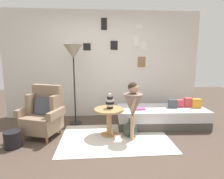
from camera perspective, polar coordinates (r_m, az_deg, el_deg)
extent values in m
plane|color=#4C3D33|center=(3.15, -1.42, -18.62)|extent=(12.00, 12.00, 0.00)
cube|color=silver|center=(4.72, -2.81, 7.52)|extent=(4.80, 0.10, 2.60)
cube|color=black|center=(4.66, -7.64, 12.79)|extent=(0.18, 0.02, 0.16)
cube|color=slate|center=(4.66, -7.64, 12.79)|extent=(0.14, 0.01, 0.13)
cube|color=black|center=(4.68, 0.63, 13.31)|extent=(0.17, 0.02, 0.22)
cube|color=#A1A1A0|center=(4.67, 0.63, 13.32)|extent=(0.13, 0.01, 0.17)
cube|color=olive|center=(4.79, 8.99, 8.31)|extent=(0.19, 0.02, 0.26)
cube|color=slate|center=(4.78, 9.00, 8.31)|extent=(0.15, 0.01, 0.20)
cube|color=black|center=(4.72, -2.45, 19.35)|extent=(0.14, 0.02, 0.27)
cube|color=beige|center=(4.71, -2.45, 19.36)|extent=(0.11, 0.01, 0.21)
cube|color=white|center=(4.80, 9.50, 13.06)|extent=(0.16, 0.02, 0.22)
cube|color=#A4A4A3|center=(4.79, 9.51, 13.06)|extent=(0.13, 0.01, 0.17)
cube|color=white|center=(4.82, 8.28, 18.39)|extent=(0.17, 0.02, 0.11)
cube|color=gray|center=(4.81, 8.29, 18.39)|extent=(0.14, 0.01, 0.08)
cube|color=white|center=(4.71, -13.11, 12.59)|extent=(0.16, 0.02, 0.21)
cube|color=#ACACA7|center=(4.70, -13.12, 12.59)|extent=(0.13, 0.01, 0.17)
cube|color=white|center=(4.76, 7.29, 14.47)|extent=(0.15, 0.02, 0.25)
cube|color=#B9B9B1|center=(4.76, 7.30, 14.48)|extent=(0.11, 0.01, 0.20)
cube|color=silver|center=(3.62, 0.92, -14.54)|extent=(2.00, 1.37, 0.01)
cylinder|color=#9E7042|center=(3.87, -25.28, -12.95)|extent=(0.04, 0.04, 0.12)
cylinder|color=#9E7042|center=(3.60, -19.25, -14.33)|extent=(0.04, 0.04, 0.12)
cylinder|color=#9E7042|center=(4.20, -21.27, -10.88)|extent=(0.04, 0.04, 0.12)
cylinder|color=#9E7042|center=(3.94, -15.51, -11.92)|extent=(0.04, 0.04, 0.12)
cube|color=#8C725B|center=(3.82, -20.54, -9.56)|extent=(0.75, 0.73, 0.30)
cube|color=#8C725B|center=(3.89, -18.96, -2.61)|extent=(0.61, 0.33, 0.55)
cube|color=#8C725B|center=(3.95, -23.09, -3.90)|extent=(0.18, 0.32, 0.39)
cube|color=#8C725B|center=(3.66, -16.66, -4.59)|extent=(0.18, 0.32, 0.39)
cube|color=#8C725B|center=(3.94, -24.84, -5.92)|extent=(0.26, 0.50, 0.14)
cube|color=#8C725B|center=(3.56, -16.60, -7.05)|extent=(0.26, 0.50, 0.14)
cube|color=#474C56|center=(3.81, -19.97, -4.71)|extent=(0.39, 0.28, 0.33)
cube|color=#4C4742|center=(4.34, 14.62, -9.37)|extent=(1.94, 0.89, 0.18)
cube|color=silver|center=(4.28, 14.74, -6.84)|extent=(1.94, 0.89, 0.22)
cube|color=orange|center=(4.50, 24.36, -3.86)|extent=(0.20, 0.13, 0.20)
cube|color=#D64C56|center=(4.51, 22.25, -3.64)|extent=(0.16, 0.12, 0.20)
cube|color=#D64C56|center=(4.41, 19.36, -3.98)|extent=(0.22, 0.14, 0.16)
cube|color=#474C56|center=(4.30, 18.00, -4.12)|extent=(0.19, 0.14, 0.18)
cylinder|color=tan|center=(3.75, -0.87, -13.56)|extent=(0.31, 0.31, 0.02)
cylinder|color=tan|center=(3.65, -0.88, -9.97)|extent=(0.10, 0.10, 0.48)
cylinder|color=tan|center=(3.57, -0.89, -6.12)|extent=(0.57, 0.57, 0.03)
cylinder|color=black|center=(3.59, -0.62, -5.43)|extent=(0.12, 0.12, 0.05)
cylinder|color=white|center=(3.57, -0.62, -4.72)|extent=(0.14, 0.14, 0.05)
cylinder|color=black|center=(3.56, -0.62, -4.02)|extent=(0.16, 0.16, 0.05)
cylinder|color=white|center=(3.55, -0.62, -3.30)|extent=(0.14, 0.14, 0.05)
cylinder|color=black|center=(3.54, -0.62, -2.59)|extent=(0.12, 0.12, 0.05)
cylinder|color=white|center=(3.53, -0.62, -1.75)|extent=(0.06, 0.06, 0.06)
cylinder|color=black|center=(4.42, -10.99, -9.95)|extent=(0.28, 0.28, 0.02)
cylinder|color=black|center=(4.21, -11.37, 0.89)|extent=(0.03, 0.03, 1.67)
cone|color=#9E937F|center=(4.16, -11.74, 11.25)|extent=(0.40, 0.40, 0.30)
cylinder|color=tan|center=(3.48, 6.20, -11.69)|extent=(0.07, 0.07, 0.45)
cylinder|color=tan|center=(3.57, 6.37, -11.10)|extent=(0.07, 0.07, 0.45)
cone|color=gray|center=(3.39, 6.42, -4.93)|extent=(0.34, 0.34, 0.43)
cylinder|color=gray|center=(3.36, 6.47, -2.56)|extent=(0.17, 0.17, 0.16)
cylinder|color=tan|center=(3.26, 6.58, -4.44)|extent=(0.13, 0.08, 0.29)
cylinder|color=tan|center=(3.49, 6.96, -3.46)|extent=(0.13, 0.08, 0.29)
sphere|color=tan|center=(3.33, 6.53, 0.35)|extent=(0.18, 0.18, 0.18)
sphere|color=#38281E|center=(3.32, 6.36, 0.75)|extent=(0.17, 0.17, 0.17)
cube|color=#AF498E|center=(4.02, 8.41, -5.84)|extent=(0.23, 0.18, 0.03)
sphere|color=#2D3D33|center=(3.66, 5.58, -11.97)|extent=(0.28, 0.28, 0.28)
cylinder|color=#2D3D33|center=(3.60, 5.63, -9.31)|extent=(0.08, 0.08, 0.09)
cylinder|color=black|center=(3.65, -28.01, -13.27)|extent=(0.28, 0.28, 0.28)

